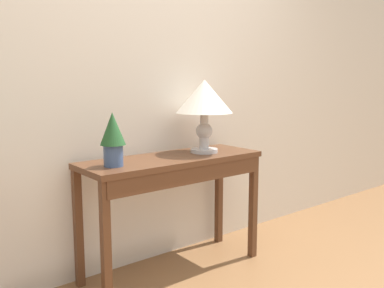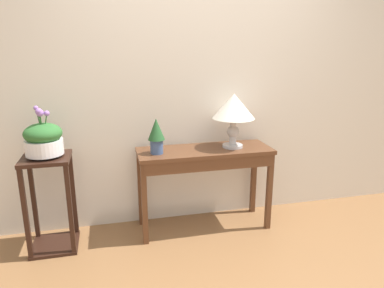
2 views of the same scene
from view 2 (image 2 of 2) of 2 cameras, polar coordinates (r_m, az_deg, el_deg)
The scene contains 6 objects.
back_wall_with_art at distance 3.28m, azimuth 0.76°, elevation 11.53°, with size 9.00×0.10×2.80m.
console_table at distance 3.12m, azimuth 2.12°, elevation -2.86°, with size 1.19×0.42×0.75m.
table_lamp at distance 3.11m, azimuth 6.77°, elevation 5.67°, with size 0.37×0.37×0.48m.
potted_plant_on_console at distance 2.95m, azimuth -5.79°, elevation 1.60°, with size 0.14×0.14×0.30m.
pedestal_stand_left at distance 3.12m, azimuth -21.86°, elevation -8.88°, with size 0.37×0.37×0.79m.
planter_bowl_wide at distance 2.95m, azimuth -22.91°, elevation 0.78°, with size 0.29×0.29×0.40m.
Camera 2 is at (-0.81, -1.69, 1.63)m, focal length 32.95 mm.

